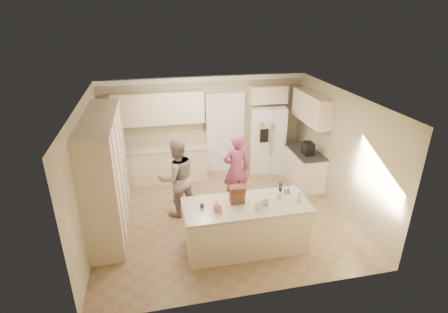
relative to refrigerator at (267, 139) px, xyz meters
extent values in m
cube|color=#937154|center=(-1.65, -2.03, -0.91)|extent=(5.20, 4.60, 0.02)
cube|color=white|center=(-1.65, -2.03, 1.71)|extent=(5.20, 4.60, 0.02)
cube|color=#BAAD89|center=(-1.65, 0.28, 0.40)|extent=(5.20, 0.02, 2.60)
cube|color=#BAAD89|center=(-1.65, -4.34, 0.40)|extent=(5.20, 0.02, 2.60)
cube|color=#BAAD89|center=(-4.26, -2.03, 0.40)|extent=(0.02, 4.60, 2.60)
cube|color=#BAAD89|center=(0.96, -2.03, 0.40)|extent=(0.02, 4.60, 2.60)
cube|color=white|center=(-1.65, 0.23, 1.63)|extent=(5.20, 0.08, 0.12)
cube|color=beige|center=(-3.95, -1.83, 0.28)|extent=(0.60, 2.60, 2.35)
cube|color=beige|center=(-2.80, -0.03, -0.46)|extent=(2.20, 0.60, 0.88)
cube|color=beige|center=(-2.80, -0.04, 0.00)|extent=(2.24, 0.63, 0.04)
cube|color=beige|center=(-2.80, 0.10, 1.00)|extent=(2.20, 0.35, 0.80)
cube|color=black|center=(-1.10, 0.25, 0.15)|extent=(0.90, 0.06, 2.10)
cube|color=white|center=(-1.10, 0.22, 0.15)|extent=(1.02, 0.03, 2.22)
cube|color=brown|center=(-1.63, 0.24, 0.65)|extent=(0.15, 0.02, 0.20)
cube|color=brown|center=(-1.63, 0.24, 0.38)|extent=(0.15, 0.02, 0.20)
cube|color=white|center=(0.00, 0.00, 0.00)|extent=(1.04, 0.89, 1.80)
cube|color=gray|center=(0.00, -0.35, 0.00)|extent=(0.02, 0.02, 1.78)
cube|color=black|center=(-0.22, -0.37, 0.25)|extent=(0.22, 0.03, 0.35)
cylinder|color=silver|center=(-0.05, -0.37, 0.15)|extent=(0.02, 0.02, 0.85)
cylinder|color=silver|center=(0.05, -0.37, 0.15)|extent=(0.02, 0.02, 0.85)
cube|color=beige|center=(0.00, 0.10, 1.20)|extent=(0.95, 0.35, 0.45)
cube|color=beige|center=(0.65, -1.03, -0.46)|extent=(0.60, 1.20, 0.88)
cube|color=#2D2B28|center=(0.64, -1.03, 0.00)|extent=(0.63, 1.24, 0.04)
cube|color=beige|center=(0.77, -0.83, 1.05)|extent=(0.35, 1.50, 0.70)
cube|color=black|center=(0.60, -1.23, 0.17)|extent=(0.22, 0.28, 0.30)
cube|color=beige|center=(-1.45, -3.13, -0.46)|extent=(2.20, 0.90, 0.88)
cube|color=beige|center=(-1.45, -3.13, 0.00)|extent=(2.28, 0.96, 0.05)
cylinder|color=white|center=(-0.80, -3.08, 0.10)|extent=(0.13, 0.13, 0.15)
cube|color=pink|center=(-2.00, -3.23, 0.10)|extent=(0.13, 0.13, 0.14)
cone|color=white|center=(-2.00, -3.23, 0.20)|extent=(0.08, 0.08, 0.08)
cube|color=brown|center=(-1.60, -3.03, 0.14)|extent=(0.26, 0.18, 0.22)
cube|color=#592D1E|center=(-1.60, -3.03, 0.30)|extent=(0.28, 0.20, 0.10)
cylinder|color=#59263F|center=(-2.25, -3.08, 0.07)|extent=(0.07, 0.07, 0.09)
cube|color=white|center=(-1.30, -3.33, 0.11)|extent=(0.12, 0.06, 0.16)
cube|color=silver|center=(-1.15, -3.28, 0.11)|extent=(0.12, 0.05, 0.16)
cylinder|color=silver|center=(-0.50, -3.28, 0.14)|extent=(0.07, 0.07, 0.24)
cylinder|color=#474FAE|center=(-0.63, -2.91, 0.07)|extent=(0.05, 0.05, 0.09)
cylinder|color=#474FAE|center=(-0.56, -2.91, 0.07)|extent=(0.05, 0.05, 0.09)
imported|color=gray|center=(-2.57, -1.72, -0.02)|extent=(1.00, 0.88, 1.75)
imported|color=#9E3673|center=(-1.24, -1.49, -0.07)|extent=(0.62, 0.43, 1.66)
camera|label=1|loc=(-2.98, -8.33, 3.32)|focal=28.00mm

